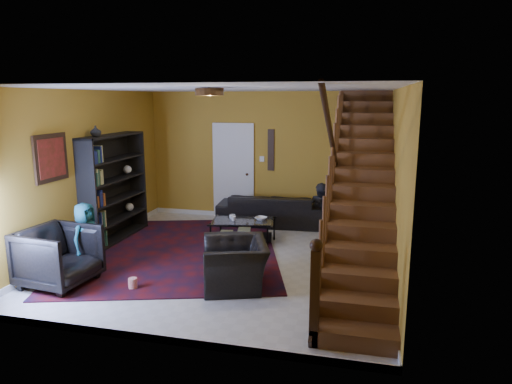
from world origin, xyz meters
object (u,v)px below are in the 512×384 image
armchair_right (235,264)px  sofa (272,209)px  coffee_table (243,230)px  armchair_left (59,257)px  bookshelf (115,190)px

armchair_right → sofa: bearing=163.2°
armchair_right → coffee_table: (-0.42, 1.96, -0.09)m
armchair_left → bookshelf: bearing=15.8°
armchair_right → bookshelf: bearing=-139.2°
bookshelf → armchair_right: bearing=-29.8°
armchair_right → armchair_left: bearing=-96.3°
sofa → coffee_table: bearing=74.2°
sofa → armchair_left: (-2.31, -3.89, 0.10)m
bookshelf → coffee_table: 2.53m
sofa → coffee_table: sofa is taller
sofa → armchair_left: size_ratio=2.39×
sofa → armchair_right: 3.32m
armchair_left → armchair_right: (2.46, 0.57, -0.10)m
sofa → armchair_right: bearing=87.9°
bookshelf → armchair_right: 3.31m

